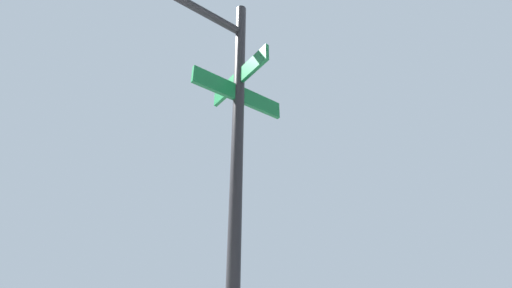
# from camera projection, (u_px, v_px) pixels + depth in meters

# --- Properties ---
(traffic_signal_near) EXTENTS (2.19, 2.12, 5.11)m
(traffic_signal_near) POSITION_uv_depth(u_px,v_px,m) (139.00, 68.00, 3.10)
(traffic_signal_near) COLOR black
(traffic_signal_near) RESTS_ON ground_plane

